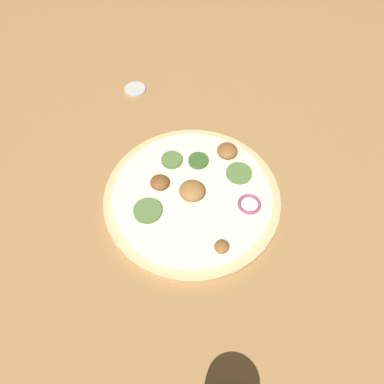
# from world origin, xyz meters

# --- Properties ---
(ground_plane) EXTENTS (3.00, 3.00, 0.00)m
(ground_plane) POSITION_xyz_m (0.00, 0.00, 0.00)
(ground_plane) COLOR #9E703F
(pizza) EXTENTS (0.27, 0.27, 0.03)m
(pizza) POSITION_xyz_m (0.00, 0.00, 0.01)
(pizza) COLOR #D6B77A
(pizza) RESTS_ON ground_plane
(loose_cap) EXTENTS (0.04, 0.04, 0.01)m
(loose_cap) POSITION_xyz_m (-0.18, 0.19, 0.00)
(loose_cap) COLOR beige
(loose_cap) RESTS_ON ground_plane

